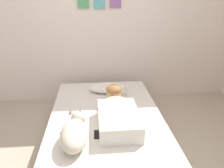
# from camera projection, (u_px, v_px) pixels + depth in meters

# --- Properties ---
(ground_plane) EXTENTS (12.74, 12.74, 0.00)m
(ground_plane) POSITION_uv_depth(u_px,v_px,m) (108.00, 163.00, 2.30)
(ground_plane) COLOR tan
(back_wall) EXTENTS (4.37, 0.12, 2.50)m
(back_wall) POSITION_uv_depth(u_px,v_px,m) (100.00, 23.00, 3.32)
(back_wall) COLOR silver
(back_wall) RESTS_ON ground
(bed) EXTENTS (1.34, 2.00, 0.35)m
(bed) POSITION_uv_depth(u_px,v_px,m) (106.00, 126.00, 2.64)
(bed) COLOR #726051
(bed) RESTS_ON ground
(pillow) EXTENTS (0.52, 0.32, 0.11)m
(pillow) POSITION_uv_depth(u_px,v_px,m) (108.00, 88.00, 3.13)
(pillow) COLOR white
(pillow) RESTS_ON bed
(person_lying) EXTENTS (0.43, 0.92, 0.27)m
(person_lying) POSITION_uv_depth(u_px,v_px,m) (117.00, 112.00, 2.39)
(person_lying) COLOR silver
(person_lying) RESTS_ON bed
(dog) EXTENTS (0.26, 0.57, 0.21)m
(dog) POSITION_uv_depth(u_px,v_px,m) (75.00, 133.00, 2.04)
(dog) COLOR beige
(dog) RESTS_ON bed
(coffee_cup) EXTENTS (0.12, 0.09, 0.07)m
(coffee_cup) POSITION_uv_depth(u_px,v_px,m) (122.00, 93.00, 2.99)
(coffee_cup) COLOR white
(coffee_cup) RESTS_ON bed
(cell_phone) EXTENTS (0.07, 0.14, 0.01)m
(cell_phone) POSITION_uv_depth(u_px,v_px,m) (98.00, 134.00, 2.18)
(cell_phone) COLOR black
(cell_phone) RESTS_ON bed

